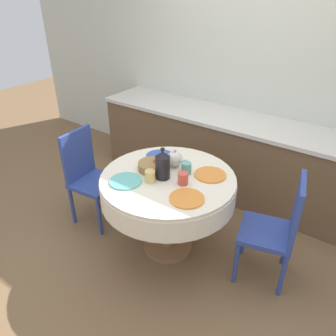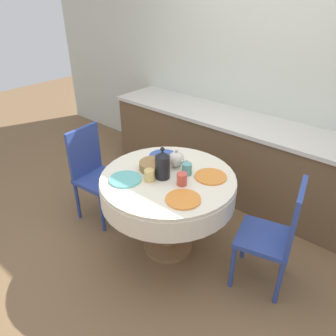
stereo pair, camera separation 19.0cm
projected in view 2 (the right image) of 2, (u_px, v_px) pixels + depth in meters
name	position (u px, v px, depth m)	size (l,w,h in m)	color
ground_plane	(168.00, 247.00, 3.04)	(12.00, 12.00, 0.00)	brown
wall_back	(265.00, 74.00, 3.42)	(7.00, 0.05, 2.60)	beige
kitchen_counter	(239.00, 158.00, 3.62)	(3.24, 0.64, 0.88)	brown
dining_table	(168.00, 190.00, 2.73)	(1.12, 1.12, 0.76)	olive
chair_left	(277.00, 232.00, 2.44)	(0.49, 0.49, 0.94)	#2D428E
chair_right	(94.00, 170.00, 3.24)	(0.43, 0.43, 0.94)	#2D428E
plate_near_left	(125.00, 179.00, 2.61)	(0.26, 0.26, 0.01)	#60BCB7
cup_near_left	(149.00, 175.00, 2.58)	(0.08, 0.08, 0.10)	#DBB766
plate_near_right	(183.00, 199.00, 2.37)	(0.26, 0.26, 0.01)	orange
cup_near_right	(182.00, 179.00, 2.53)	(0.08, 0.08, 0.10)	#CC4C3D
plate_far_left	(163.00, 156.00, 2.95)	(0.26, 0.26, 0.01)	#3856AD
cup_far_left	(159.00, 163.00, 2.76)	(0.08, 0.08, 0.10)	#CC4C3D
plate_far_right	(211.00, 177.00, 2.65)	(0.26, 0.26, 0.01)	orange
cup_far_right	(187.00, 169.00, 2.67)	(0.08, 0.08, 0.10)	#5BA39E
coffee_carafe	(163.00, 165.00, 2.59)	(0.12, 0.12, 0.27)	black
teapot	(176.00, 159.00, 2.76)	(0.18, 0.13, 0.17)	silver
bread_basket	(153.00, 165.00, 2.75)	(0.23, 0.23, 0.07)	olive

